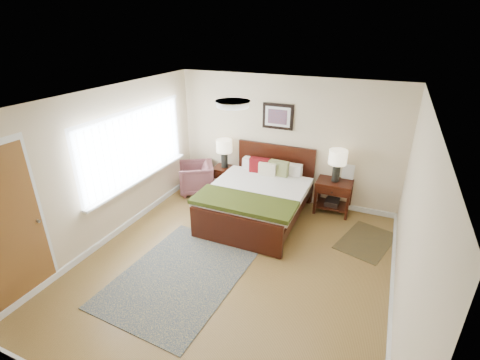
{
  "coord_description": "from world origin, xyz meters",
  "views": [
    {
      "loc": [
        1.8,
        -3.91,
        3.38
      ],
      "look_at": [
        -0.25,
        0.79,
        1.05
      ],
      "focal_mm": 26.0,
      "sensor_mm": 36.0,
      "label": 1
    }
  ],
  "objects_px": {
    "lamp_left": "(224,148)",
    "rug_persian": "(181,275)",
    "bed": "(258,193)",
    "nightstand_left": "(224,173)",
    "lamp_right": "(338,160)",
    "armchair": "(196,178)",
    "nightstand_right": "(333,193)"
  },
  "relations": [
    {
      "from": "lamp_left",
      "to": "rug_persian",
      "type": "xyz_separation_m",
      "value": [
        0.64,
        -2.81,
        -0.97
      ]
    },
    {
      "from": "bed",
      "to": "nightstand_left",
      "type": "distance_m",
      "value": 1.33
    },
    {
      "from": "bed",
      "to": "lamp_right",
      "type": "relative_size",
      "value": 3.45
    },
    {
      "from": "nightstand_left",
      "to": "armchair",
      "type": "xyz_separation_m",
      "value": [
        -0.55,
        -0.26,
        -0.11
      ]
    },
    {
      "from": "nightstand_right",
      "to": "rug_persian",
      "type": "distance_m",
      "value": 3.29
    },
    {
      "from": "armchair",
      "to": "lamp_right",
      "type": "bearing_deg",
      "value": 63.94
    },
    {
      "from": "lamp_right",
      "to": "armchair",
      "type": "relative_size",
      "value": 0.85
    },
    {
      "from": "nightstand_left",
      "to": "lamp_left",
      "type": "relative_size",
      "value": 0.91
    },
    {
      "from": "bed",
      "to": "armchair",
      "type": "bearing_deg",
      "value": 162.23
    },
    {
      "from": "lamp_left",
      "to": "rug_persian",
      "type": "distance_m",
      "value": 3.04
    },
    {
      "from": "armchair",
      "to": "rug_persian",
      "type": "bearing_deg",
      "value": -6.56
    },
    {
      "from": "lamp_right",
      "to": "nightstand_right",
      "type": "bearing_deg",
      "value": -90.0
    },
    {
      "from": "nightstand_left",
      "to": "nightstand_right",
      "type": "height_order",
      "value": "nightstand_right"
    },
    {
      "from": "bed",
      "to": "nightstand_right",
      "type": "bearing_deg",
      "value": 32.36
    },
    {
      "from": "bed",
      "to": "rug_persian",
      "type": "distance_m",
      "value": 2.12
    },
    {
      "from": "nightstand_right",
      "to": "rug_persian",
      "type": "bearing_deg",
      "value": -121.02
    },
    {
      "from": "bed",
      "to": "nightstand_right",
      "type": "height_order",
      "value": "bed"
    },
    {
      "from": "nightstand_left",
      "to": "lamp_left",
      "type": "bearing_deg",
      "value": 90.0
    },
    {
      "from": "nightstand_left",
      "to": "rug_persian",
      "type": "relative_size",
      "value": 0.24
    },
    {
      "from": "bed",
      "to": "armchair",
      "type": "xyz_separation_m",
      "value": [
        -1.62,
        0.52,
        -0.2
      ]
    },
    {
      "from": "nightstand_right",
      "to": "nightstand_left",
      "type": "bearing_deg",
      "value": -179.87
    },
    {
      "from": "nightstand_left",
      "to": "rug_persian",
      "type": "height_order",
      "value": "nightstand_left"
    },
    {
      "from": "rug_persian",
      "to": "nightstand_left",
      "type": "bearing_deg",
      "value": 106.04
    },
    {
      "from": "armchair",
      "to": "bed",
      "type": "bearing_deg",
      "value": 40.51
    },
    {
      "from": "bed",
      "to": "nightstand_left",
      "type": "bearing_deg",
      "value": 143.83
    },
    {
      "from": "bed",
      "to": "lamp_right",
      "type": "xyz_separation_m",
      "value": [
        1.25,
        0.8,
        0.56
      ]
    },
    {
      "from": "nightstand_left",
      "to": "bed",
      "type": "bearing_deg",
      "value": -36.17
    },
    {
      "from": "bed",
      "to": "lamp_left",
      "type": "relative_size",
      "value": 3.45
    },
    {
      "from": "nightstand_right",
      "to": "bed",
      "type": "bearing_deg",
      "value": -147.64
    },
    {
      "from": "lamp_right",
      "to": "armchair",
      "type": "xyz_separation_m",
      "value": [
        -2.87,
        -0.28,
        -0.75
      ]
    },
    {
      "from": "bed",
      "to": "nightstand_right",
      "type": "relative_size",
      "value": 3.2
    },
    {
      "from": "armchair",
      "to": "rug_persian",
      "type": "relative_size",
      "value": 0.32
    }
  ]
}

